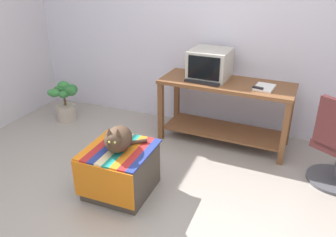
{
  "coord_description": "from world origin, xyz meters",
  "views": [
    {
      "loc": [
        1.11,
        -1.93,
        1.94
      ],
      "look_at": [
        0.0,
        0.85,
        0.55
      ],
      "focal_mm": 35.59,
      "sensor_mm": 36.0,
      "label": 1
    }
  ],
  "objects_px": {
    "potted_plant": "(65,102)",
    "stapler": "(258,89)",
    "desk": "(225,102)",
    "tv_monitor": "(210,64)",
    "book": "(264,87)",
    "ottoman_with_blanket": "(120,170)",
    "cat": "(118,139)",
    "keyboard": "(203,81)"
  },
  "relations": [
    {
      "from": "stapler",
      "to": "ottoman_with_blanket",
      "type": "bearing_deg",
      "value": 152.47
    },
    {
      "from": "keyboard",
      "to": "stapler",
      "type": "height_order",
      "value": "stapler"
    },
    {
      "from": "ottoman_with_blanket",
      "to": "potted_plant",
      "type": "bearing_deg",
      "value": 142.48
    },
    {
      "from": "keyboard",
      "to": "ottoman_with_blanket",
      "type": "xyz_separation_m",
      "value": [
        -0.41,
        -1.19,
        -0.53
      ]
    },
    {
      "from": "cat",
      "to": "book",
      "type": "bearing_deg",
      "value": 35.1
    },
    {
      "from": "desk",
      "to": "cat",
      "type": "relative_size",
      "value": 3.67
    },
    {
      "from": "tv_monitor",
      "to": "desk",
      "type": "bearing_deg",
      "value": -19.27
    },
    {
      "from": "ottoman_with_blanket",
      "to": "potted_plant",
      "type": "relative_size",
      "value": 1.18
    },
    {
      "from": "tv_monitor",
      "to": "keyboard",
      "type": "xyz_separation_m",
      "value": [
        -0.02,
        -0.21,
        -0.15
      ]
    },
    {
      "from": "tv_monitor",
      "to": "potted_plant",
      "type": "distance_m",
      "value": 2.02
    },
    {
      "from": "cat",
      "to": "stapler",
      "type": "bearing_deg",
      "value": 34.44
    },
    {
      "from": "ottoman_with_blanket",
      "to": "stapler",
      "type": "distance_m",
      "value": 1.63
    },
    {
      "from": "book",
      "to": "potted_plant",
      "type": "bearing_deg",
      "value": -170.38
    },
    {
      "from": "book",
      "to": "stapler",
      "type": "relative_size",
      "value": 2.32
    },
    {
      "from": "book",
      "to": "stapler",
      "type": "xyz_separation_m",
      "value": [
        -0.06,
        -0.09,
        0.01
      ]
    },
    {
      "from": "tv_monitor",
      "to": "stapler",
      "type": "xyz_separation_m",
      "value": [
        0.59,
        -0.25,
        -0.14
      ]
    },
    {
      "from": "desk",
      "to": "stapler",
      "type": "xyz_separation_m",
      "value": [
        0.36,
        -0.16,
        0.26
      ]
    },
    {
      "from": "potted_plant",
      "to": "desk",
      "type": "bearing_deg",
      "value": 5.05
    },
    {
      "from": "tv_monitor",
      "to": "keyboard",
      "type": "bearing_deg",
      "value": -91.96
    },
    {
      "from": "cat",
      "to": "tv_monitor",
      "type": "bearing_deg",
      "value": 58.61
    },
    {
      "from": "tv_monitor",
      "to": "book",
      "type": "height_order",
      "value": "tv_monitor"
    },
    {
      "from": "book",
      "to": "ottoman_with_blanket",
      "type": "distance_m",
      "value": 1.73
    },
    {
      "from": "stapler",
      "to": "tv_monitor",
      "type": "bearing_deg",
      "value": 81.03
    },
    {
      "from": "desk",
      "to": "ottoman_with_blanket",
      "type": "distance_m",
      "value": 1.49
    },
    {
      "from": "potted_plant",
      "to": "stapler",
      "type": "distance_m",
      "value": 2.53
    },
    {
      "from": "book",
      "to": "cat",
      "type": "height_order",
      "value": "book"
    },
    {
      "from": "ottoman_with_blanket",
      "to": "stapler",
      "type": "xyz_separation_m",
      "value": [
        1.02,
        1.15,
        0.54
      ]
    },
    {
      "from": "keyboard",
      "to": "ottoman_with_blanket",
      "type": "height_order",
      "value": "keyboard"
    },
    {
      "from": "book",
      "to": "stapler",
      "type": "bearing_deg",
      "value": -114.07
    },
    {
      "from": "keyboard",
      "to": "cat",
      "type": "height_order",
      "value": "keyboard"
    },
    {
      "from": "ottoman_with_blanket",
      "to": "potted_plant",
      "type": "height_order",
      "value": "potted_plant"
    },
    {
      "from": "ottoman_with_blanket",
      "to": "cat",
      "type": "xyz_separation_m",
      "value": [
        0.01,
        -0.02,
        0.34
      ]
    },
    {
      "from": "book",
      "to": "ottoman_with_blanket",
      "type": "xyz_separation_m",
      "value": [
        -1.07,
        -1.25,
        -0.53
      ]
    },
    {
      "from": "ottoman_with_blanket",
      "to": "potted_plant",
      "type": "xyz_separation_m",
      "value": [
        -1.46,
        1.12,
        0.04
      ]
    },
    {
      "from": "stapler",
      "to": "keyboard",
      "type": "bearing_deg",
      "value": 100.01
    },
    {
      "from": "desk",
      "to": "keyboard",
      "type": "bearing_deg",
      "value": -151.56
    },
    {
      "from": "book",
      "to": "potted_plant",
      "type": "distance_m",
      "value": 2.59
    },
    {
      "from": "book",
      "to": "cat",
      "type": "xyz_separation_m",
      "value": [
        -1.06,
        -1.26,
        -0.2
      ]
    },
    {
      "from": "ottoman_with_blanket",
      "to": "book",
      "type": "bearing_deg",
      "value": 49.28
    },
    {
      "from": "desk",
      "to": "stapler",
      "type": "relative_size",
      "value": 13.73
    },
    {
      "from": "desk",
      "to": "keyboard",
      "type": "xyz_separation_m",
      "value": [
        -0.24,
        -0.12,
        0.25
      ]
    },
    {
      "from": "tv_monitor",
      "to": "keyboard",
      "type": "distance_m",
      "value": 0.25
    }
  ]
}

